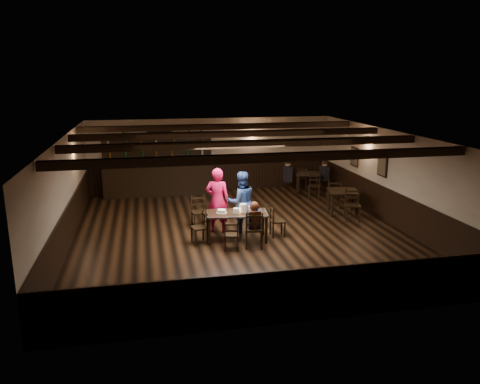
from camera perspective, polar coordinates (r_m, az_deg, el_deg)
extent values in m
plane|color=black|center=(13.03, -0.07, -4.88)|extent=(10.00, 10.00, 0.00)
cube|color=beige|center=(17.49, -3.40, 4.57)|extent=(9.00, 0.02, 2.70)
cube|color=beige|center=(8.03, 7.24, -7.08)|extent=(9.00, 0.02, 2.70)
cube|color=beige|center=(12.57, -20.59, -0.10)|extent=(0.02, 10.00, 2.70)
cube|color=beige|center=(14.24, 17.96, 1.71)|extent=(0.02, 10.00, 2.70)
cube|color=silver|center=(12.42, -0.07, 6.99)|extent=(9.00, 10.00, 0.02)
cube|color=black|center=(17.62, -3.34, 1.83)|extent=(9.00, 0.04, 1.00)
cube|color=black|center=(8.40, 6.99, -12.43)|extent=(9.00, 0.04, 1.00)
cube|color=black|center=(12.79, -20.13, -3.79)|extent=(0.04, 10.00, 1.00)
cube|color=black|center=(14.43, 17.60, -1.59)|extent=(0.04, 10.00, 1.00)
cube|color=black|center=(17.21, -9.71, 5.92)|extent=(0.90, 0.03, 1.00)
cube|color=black|center=(17.19, -9.71, 5.92)|extent=(0.80, 0.02, 0.90)
cube|color=black|center=(14.61, 16.98, 3.08)|extent=(0.03, 0.55, 0.65)
cube|color=#72664C|center=(14.60, 16.91, 3.08)|extent=(0.02, 0.45, 0.55)
cube|color=black|center=(16.28, 13.80, 4.19)|extent=(0.03, 0.55, 0.65)
cube|color=#72664C|center=(16.27, 13.73, 4.19)|extent=(0.02, 0.45, 0.55)
cube|color=black|center=(9.55, 3.59, 4.20)|extent=(8.90, 0.18, 0.18)
cube|color=black|center=(11.46, 0.95, 5.89)|extent=(8.90, 0.18, 0.18)
cube|color=black|center=(13.40, -0.94, 7.08)|extent=(8.90, 0.18, 0.18)
cube|color=black|center=(15.36, -2.36, 7.97)|extent=(8.90, 0.18, 0.18)
cube|color=black|center=(11.96, -3.74, -4.88)|extent=(0.07, 0.07, 0.71)
cube|color=black|center=(12.59, -3.78, -3.89)|extent=(0.07, 0.07, 0.71)
cube|color=black|center=(12.06, 3.21, -4.71)|extent=(0.07, 0.07, 0.71)
cube|color=black|center=(12.68, 2.81, -3.74)|extent=(0.07, 0.07, 0.71)
cube|color=black|center=(12.19, -0.37, -2.63)|extent=(1.66, 0.98, 0.04)
cube|color=#A5A8AD|center=(12.55, -0.49, -2.13)|extent=(1.57, 0.23, 0.04)
cube|color=#A5A8AD|center=(11.83, -0.23, -3.15)|extent=(1.57, 0.23, 0.04)
cube|color=#A5A8AD|center=(12.26, 3.24, -2.54)|extent=(0.13, 0.78, 0.04)
cube|color=#A5A8AD|center=(12.16, -4.00, -2.70)|extent=(0.13, 0.78, 0.04)
cube|color=black|center=(11.83, -0.29, -5.93)|extent=(0.04, 0.04, 0.37)
cube|color=black|center=(11.56, -0.29, -6.43)|extent=(0.04, 0.04, 0.37)
cube|color=black|center=(11.84, -1.79, -5.93)|extent=(0.04, 0.04, 0.37)
cube|color=black|center=(11.56, -1.83, -6.43)|extent=(0.04, 0.04, 0.37)
cube|color=black|center=(11.63, -1.06, -5.25)|extent=(0.42, 0.41, 0.03)
cube|color=black|center=(11.43, -1.07, -4.58)|extent=(0.36, 0.10, 0.39)
cube|color=black|center=(11.44, -1.07, -4.76)|extent=(0.31, 0.08, 0.04)
cube|color=black|center=(11.39, -1.07, -4.02)|extent=(0.31, 0.08, 0.04)
cube|color=black|center=(12.02, 2.60, -5.40)|extent=(0.04, 0.04, 0.46)
cube|color=black|center=(11.67, 2.69, -5.99)|extent=(0.04, 0.04, 0.46)
cube|color=black|center=(12.00, 0.76, -5.41)|extent=(0.04, 0.04, 0.46)
cube|color=black|center=(11.66, 0.80, -6.00)|extent=(0.04, 0.04, 0.46)
cube|color=black|center=(11.75, 1.72, -4.55)|extent=(0.52, 0.51, 0.04)
cube|color=black|center=(11.51, 1.76, -3.70)|extent=(0.45, 0.13, 0.48)
cube|color=black|center=(11.52, 1.76, -3.93)|extent=(0.38, 0.10, 0.05)
cube|color=black|center=(11.46, 1.77, -3.02)|extent=(0.38, 0.10, 0.05)
cube|color=black|center=(12.29, -5.90, -5.17)|extent=(0.04, 0.04, 0.39)
cube|color=black|center=(12.39, -4.53, -4.98)|extent=(0.04, 0.04, 0.39)
cube|color=black|center=(12.00, -5.40, -5.65)|extent=(0.04, 0.04, 0.39)
cube|color=black|center=(12.09, -4.00, -5.45)|extent=(0.04, 0.04, 0.39)
cube|color=black|center=(12.12, -4.98, -4.35)|extent=(0.44, 0.46, 0.04)
cube|color=black|center=(12.11, -4.30, -3.33)|extent=(0.11, 0.38, 0.41)
cube|color=black|center=(12.12, -4.30, -3.51)|extent=(0.09, 0.33, 0.05)
cube|color=black|center=(12.07, -4.31, -2.77)|extent=(0.09, 0.33, 0.05)
cube|color=black|center=(12.59, 5.47, -4.67)|extent=(0.03, 0.03, 0.40)
cube|color=black|center=(12.51, 4.06, -4.76)|extent=(0.03, 0.03, 0.40)
cube|color=black|center=(12.89, 5.09, -4.20)|extent=(0.03, 0.03, 0.40)
cube|color=black|center=(12.82, 3.71, -4.28)|extent=(0.03, 0.03, 0.40)
cube|color=black|center=(12.63, 4.60, -3.54)|extent=(0.39, 0.41, 0.04)
cube|color=black|center=(12.54, 3.92, -2.66)|extent=(0.05, 0.39, 0.42)
cube|color=black|center=(12.55, 3.91, -2.84)|extent=(0.04, 0.34, 0.05)
cube|color=black|center=(12.50, 3.93, -2.11)|extent=(0.04, 0.34, 0.05)
cube|color=black|center=(13.18, -5.56, -3.72)|extent=(0.04, 0.04, 0.44)
cube|color=black|center=(13.51, -5.87, -3.29)|extent=(0.04, 0.04, 0.44)
cube|color=black|center=(13.26, -4.02, -3.59)|extent=(0.04, 0.04, 0.44)
cube|color=black|center=(13.58, -4.36, -3.16)|extent=(0.04, 0.04, 0.44)
cube|color=black|center=(13.31, -4.97, -2.46)|extent=(0.46, 0.45, 0.04)
cube|color=black|center=(13.41, -5.15, -1.32)|extent=(0.43, 0.08, 0.46)
cube|color=black|center=(13.42, -5.15, -1.51)|extent=(0.37, 0.06, 0.05)
cube|color=black|center=(13.37, -5.17, -0.76)|extent=(0.37, 0.06, 0.05)
imported|color=#D51352|center=(12.77, -2.76, -1.05)|extent=(0.77, 0.63, 1.81)
imported|color=navy|center=(12.83, 0.13, -1.20)|extent=(0.89, 0.73, 1.70)
cube|color=black|center=(11.85, 1.60, -4.23)|extent=(0.29, 0.29, 0.12)
cube|color=black|center=(11.68, 1.73, -3.41)|extent=(0.31, 0.18, 0.44)
cylinder|color=black|center=(11.62, 1.74, -2.45)|extent=(0.09, 0.31, 0.31)
sphere|color=#D8A384|center=(11.58, 1.74, -1.80)|extent=(0.19, 0.19, 0.19)
sphere|color=#3C1C0D|center=(11.55, 1.78, -1.79)|extent=(0.24, 0.24, 0.24)
cone|color=#3C1C0D|center=(11.57, 1.87, -3.67)|extent=(0.18, 0.18, 0.55)
cylinder|color=white|center=(12.17, -2.26, -2.52)|extent=(0.28, 0.28, 0.01)
cylinder|color=white|center=(12.16, -2.26, -2.31)|extent=(0.22, 0.22, 0.07)
cylinder|color=silver|center=(12.16, -2.26, -2.40)|extent=(0.24, 0.24, 0.04)
cylinder|color=white|center=(12.09, -0.47, -2.31)|extent=(0.15, 0.15, 0.14)
cylinder|color=white|center=(12.20, 0.38, -1.96)|extent=(0.19, 0.19, 0.22)
cylinder|color=#A5A8AD|center=(12.24, -0.31, -2.37)|extent=(0.05, 0.05, 0.03)
sphere|color=orange|center=(12.23, -0.31, -2.23)|extent=(0.03, 0.03, 0.03)
cylinder|color=silver|center=(12.10, 1.46, -2.44)|extent=(0.03, 0.03, 0.08)
cylinder|color=#A5A8AD|center=(12.09, 1.69, -2.43)|extent=(0.04, 0.04, 0.09)
cylinder|color=silver|center=(12.33, 1.18, -2.02)|extent=(0.08, 0.08, 0.13)
cube|color=maroon|center=(12.14, 1.93, -2.59)|extent=(0.34, 0.29, 0.00)
cube|color=#0D1B45|center=(12.36, 1.94, -2.28)|extent=(0.35, 0.25, 0.00)
cube|color=black|center=(17.13, -9.83, 1.45)|extent=(3.90, 0.60, 1.10)
cube|color=black|center=(17.01, -9.91, 3.34)|extent=(4.10, 0.70, 0.05)
cube|color=black|center=(17.28, -9.94, 3.42)|extent=(3.90, 0.10, 2.20)
cube|color=black|center=(17.14, -9.97, 4.19)|extent=(3.80, 0.22, 0.03)
cube|color=black|center=(17.08, -10.02, 5.34)|extent=(3.80, 0.22, 0.03)
cube|color=black|center=(17.04, -10.07, 6.50)|extent=(3.80, 0.22, 0.03)
cube|color=black|center=(14.86, 12.45, 0.11)|extent=(1.09, 1.09, 0.04)
cube|color=black|center=(14.55, 11.17, -1.65)|extent=(0.06, 0.06, 0.71)
cube|color=black|center=(15.25, 10.81, -0.91)|extent=(0.06, 0.06, 0.71)
cube|color=black|center=(14.67, 14.00, -1.68)|extent=(0.06, 0.06, 0.71)
cube|color=black|center=(15.36, 13.52, -0.94)|extent=(0.06, 0.06, 0.71)
cube|color=black|center=(17.28, 8.31, 2.24)|extent=(1.08, 1.08, 0.04)
cube|color=black|center=(17.06, 7.05, 0.84)|extent=(0.05, 0.05, 0.71)
cube|color=black|center=(17.72, 7.28, 1.32)|extent=(0.05, 0.05, 0.71)
cube|color=black|center=(17.01, 9.29, 0.72)|extent=(0.05, 0.05, 0.71)
cube|color=black|center=(17.66, 9.45, 1.21)|extent=(0.05, 0.05, 0.71)
cube|color=black|center=(17.07, 5.81, 2.24)|extent=(0.25, 0.40, 0.56)
sphere|color=#D8A384|center=(16.99, 5.84, 3.48)|extent=(0.22, 0.22, 0.22)
sphere|color=black|center=(16.99, 5.84, 3.59)|extent=(0.23, 0.23, 0.23)
cube|color=black|center=(17.44, 10.23, 2.27)|extent=(0.28, 0.39, 0.52)
sphere|color=#D8A384|center=(17.37, 10.28, 3.40)|extent=(0.20, 0.20, 0.20)
sphere|color=black|center=(17.37, 10.28, 3.50)|extent=(0.21, 0.21, 0.21)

